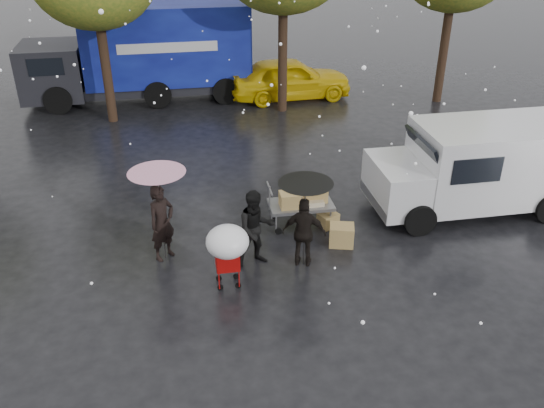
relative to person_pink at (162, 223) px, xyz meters
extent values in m
plane|color=black|center=(1.87, -1.11, -0.86)|extent=(90.00, 90.00, 0.00)
imported|color=black|center=(0.00, 0.00, 0.00)|extent=(0.75, 0.72, 1.73)
imported|color=black|center=(1.93, -0.59, -0.01)|extent=(0.94, 0.79, 1.72)
imported|color=black|center=(2.92, -0.81, -0.08)|extent=(1.00, 0.66, 1.58)
cylinder|color=#4C4C4C|center=(0.00, 0.00, 0.09)|extent=(0.02, 0.02, 1.90)
cone|color=#C85282|center=(0.00, 0.00, 1.04)|extent=(1.19, 1.19, 0.30)
sphere|color=#4C4C4C|center=(0.00, 0.00, 1.07)|extent=(0.06, 0.06, 0.06)
cylinder|color=#4C4C4C|center=(2.92, -0.81, 0.03)|extent=(0.02, 0.02, 1.80)
cone|color=black|center=(2.92, -0.81, 0.93)|extent=(1.13, 1.13, 0.30)
sphere|color=#4C4C4C|center=(2.92, -0.81, 0.96)|extent=(0.06, 0.06, 0.06)
cube|color=slate|center=(3.22, 0.81, -0.31)|extent=(1.50, 0.80, 0.08)
cylinder|color=slate|center=(2.47, 0.81, -0.06)|extent=(0.04, 0.04, 0.60)
cube|color=olive|center=(3.57, 0.91, -0.07)|extent=(0.55, 0.45, 0.40)
cube|color=olive|center=(2.92, 0.71, -0.10)|extent=(0.45, 0.40, 0.35)
cube|color=olive|center=(3.52, 0.66, 0.27)|extent=(0.40, 0.35, 0.28)
cube|color=tan|center=(3.27, 0.81, -0.21)|extent=(0.90, 0.55, 0.12)
cylinder|color=black|center=(2.62, 0.49, -0.78)|extent=(0.16, 0.05, 0.16)
cylinder|color=black|center=(2.62, 1.13, -0.78)|extent=(0.16, 0.05, 0.16)
cylinder|color=black|center=(3.82, 0.49, -0.78)|extent=(0.16, 0.05, 0.16)
cylinder|color=black|center=(3.82, 1.13, -0.78)|extent=(0.16, 0.05, 0.16)
cube|color=#AA0A09|center=(1.25, -1.25, -0.21)|extent=(0.47, 0.41, 0.45)
cylinder|color=#AA0A09|center=(1.25, -1.44, 0.16)|extent=(0.42, 0.02, 0.02)
cylinder|color=#4C4C4C|center=(1.25, -1.44, 0.09)|extent=(0.02, 0.02, 0.60)
ellipsoid|color=white|center=(1.25, -1.44, 0.29)|extent=(0.84, 0.84, 0.63)
cylinder|color=black|center=(1.07, -1.41, -0.80)|extent=(0.12, 0.04, 0.12)
cylinder|color=black|center=(1.07, -1.09, -0.80)|extent=(0.12, 0.04, 0.12)
cylinder|color=black|center=(1.43, -1.41, -0.80)|extent=(0.12, 0.04, 0.12)
cylinder|color=black|center=(1.43, -1.09, -0.80)|extent=(0.12, 0.04, 0.12)
cube|color=silver|center=(8.03, 0.88, 0.39)|extent=(3.80, 2.00, 1.90)
cube|color=silver|center=(5.63, 0.88, -0.01)|extent=(1.20, 1.95, 1.10)
cube|color=black|center=(6.18, 0.88, 0.84)|extent=(0.37, 1.70, 0.67)
cube|color=slate|center=(5.08, 0.88, -0.41)|extent=(0.12, 1.90, 0.25)
cylinder|color=black|center=(5.83, -0.07, -0.48)|extent=(0.76, 0.28, 0.76)
cylinder|color=black|center=(5.83, 1.83, -0.48)|extent=(0.76, 0.28, 0.76)
cylinder|color=black|center=(9.13, 1.83, -0.48)|extent=(0.76, 0.28, 0.76)
cube|color=#0C0F61|center=(0.44, 11.14, 1.24)|extent=(6.00, 2.50, 2.80)
cube|color=black|center=(-3.76, 11.14, 0.39)|extent=(2.20, 2.40, 1.90)
cube|color=black|center=(-0.56, 11.14, -0.31)|extent=(8.00, 2.30, 0.35)
cube|color=silver|center=(0.44, 9.88, 1.34)|extent=(3.50, 0.03, 0.35)
cylinder|color=black|center=(-3.56, 9.99, -0.36)|extent=(1.00, 0.30, 1.00)
cylinder|color=black|center=(-3.56, 12.29, -0.36)|extent=(1.00, 0.30, 1.00)
cylinder|color=black|center=(2.44, 9.99, -0.36)|extent=(1.00, 0.30, 1.00)
cylinder|color=black|center=(2.44, 12.29, -0.36)|extent=(1.00, 0.30, 1.00)
cube|color=olive|center=(3.93, -0.21, -0.62)|extent=(0.64, 0.56, 0.49)
cube|color=olive|center=(3.85, 0.61, -0.69)|extent=(0.55, 0.50, 0.34)
imported|color=#E2BA0B|center=(4.92, 10.18, -0.09)|extent=(4.65, 2.05, 1.56)
cylinder|color=black|center=(-1.63, 8.89, 1.38)|extent=(0.32, 0.32, 4.48)
cylinder|color=black|center=(4.37, 8.89, 1.59)|extent=(0.32, 0.32, 4.90)
cylinder|color=black|center=(10.37, 8.89, 1.45)|extent=(0.32, 0.32, 4.62)
camera|label=1|loc=(0.43, -10.76, 6.23)|focal=38.00mm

